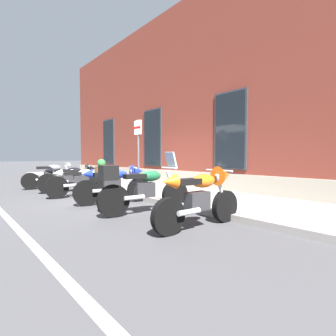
% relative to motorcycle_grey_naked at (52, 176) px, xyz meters
% --- Properties ---
extents(ground_plane, '(140.00, 140.00, 0.00)m').
position_rel_motorcycle_grey_naked_xyz_m(ground_plane, '(3.67, 1.00, -0.49)').
color(ground_plane, '#38383A').
extents(sidewalk, '(26.31, 2.80, 0.14)m').
position_rel_motorcycle_grey_naked_xyz_m(sidewalk, '(3.67, 2.40, -0.42)').
color(sidewalk, gray).
rests_on(sidewalk, ground_plane).
extents(lane_stripe, '(26.31, 0.12, 0.01)m').
position_rel_motorcycle_grey_naked_xyz_m(lane_stripe, '(3.67, -2.20, -0.49)').
color(lane_stripe, silver).
rests_on(lane_stripe, ground_plane).
extents(brick_pub_facade, '(20.31, 7.24, 7.24)m').
position_rel_motorcycle_grey_naked_xyz_m(brick_pub_facade, '(3.67, 7.37, 3.12)').
color(brick_pub_facade, maroon).
rests_on(brick_pub_facade, ground_plane).
extents(motorcycle_grey_naked, '(0.62, 2.13, 1.00)m').
position_rel_motorcycle_grey_naked_xyz_m(motorcycle_grey_naked, '(0.00, 0.00, 0.00)').
color(motorcycle_grey_naked, black).
rests_on(motorcycle_grey_naked, ground_plane).
extents(motorcycle_black_sport, '(0.66, 2.17, 1.00)m').
position_rel_motorcycle_grey_naked_xyz_m(motorcycle_black_sport, '(1.53, 0.26, 0.06)').
color(motorcycle_black_sport, black).
rests_on(motorcycle_black_sport, ground_plane).
extents(motorcycle_white_sport, '(0.71, 2.15, 0.98)m').
position_rel_motorcycle_grey_naked_xyz_m(motorcycle_white_sport, '(2.87, 0.14, 0.05)').
color(motorcycle_white_sport, black).
rests_on(motorcycle_white_sport, ground_plane).
extents(motorcycle_blue_sport, '(0.76, 2.05, 1.03)m').
position_rel_motorcycle_grey_naked_xyz_m(motorcycle_blue_sport, '(4.52, 0.31, 0.07)').
color(motorcycle_blue_sport, black).
rests_on(motorcycle_blue_sport, ground_plane).
extents(motorcycle_green_touring, '(0.74, 2.21, 1.37)m').
position_rel_motorcycle_grey_naked_xyz_m(motorcycle_green_touring, '(5.96, 0.12, 0.08)').
color(motorcycle_green_touring, black).
rests_on(motorcycle_green_touring, ground_plane).
extents(motorcycle_orange_sport, '(0.62, 1.98, 1.08)m').
position_rel_motorcycle_grey_naked_xyz_m(motorcycle_orange_sport, '(7.55, 0.30, 0.09)').
color(motorcycle_orange_sport, black).
rests_on(motorcycle_orange_sport, ground_plane).
extents(parking_sign, '(0.36, 0.07, 2.30)m').
position_rel_motorcycle_grey_naked_xyz_m(parking_sign, '(3.80, 1.51, 1.14)').
color(parking_sign, '#4C4C51').
rests_on(parking_sign, sidewalk).
extents(barrel_planter, '(0.60, 0.60, 1.01)m').
position_rel_motorcycle_grey_naked_xyz_m(barrel_planter, '(-0.15, 2.19, 0.08)').
color(barrel_planter, brown).
rests_on(barrel_planter, sidewalk).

